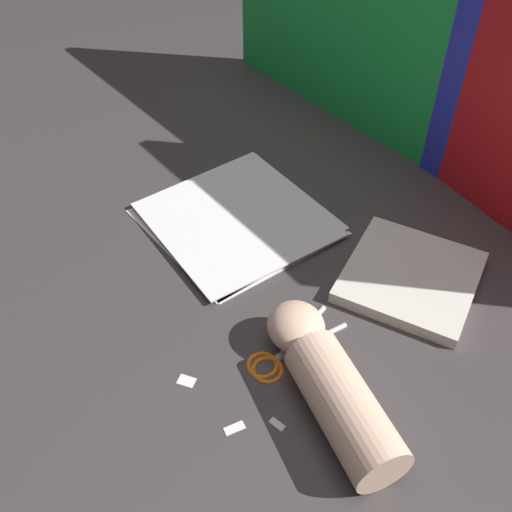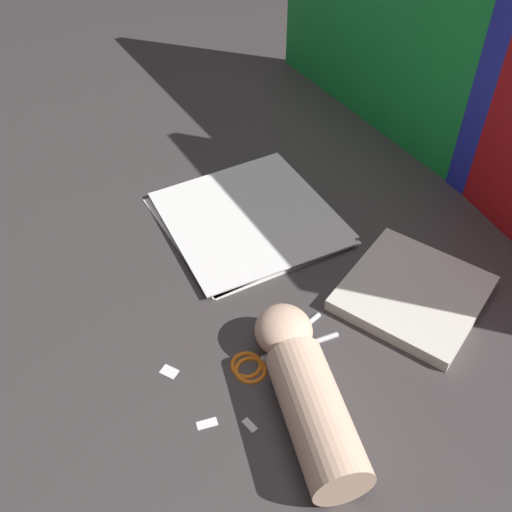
# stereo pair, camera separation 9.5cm
# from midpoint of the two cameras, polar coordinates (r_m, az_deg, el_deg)

# --- Properties ---
(ground_plane) EXTENTS (6.00, 6.00, 0.00)m
(ground_plane) POSITION_cam_midpoint_polar(r_m,az_deg,el_deg) (1.01, -3.60, -1.76)
(ground_plane) COLOR #3D3838
(backdrop_panel_left) EXTENTS (0.72, 0.03, 0.42)m
(backdrop_panel_left) POSITION_cam_midpoint_polar(r_m,az_deg,el_deg) (1.30, 7.24, 20.79)
(backdrop_panel_left) COLOR green
(backdrop_panel_left) RESTS_ON ground_plane
(backdrop_panel_center) EXTENTS (0.65, 0.10, 0.37)m
(backdrop_panel_center) POSITION_cam_midpoint_polar(r_m,az_deg,el_deg) (1.16, 16.90, 14.49)
(backdrop_panel_center) COLOR red
(backdrop_panel_center) RESTS_ON ground_plane
(paper_stack) EXTENTS (0.32, 0.31, 0.01)m
(paper_stack) POSITION_cam_midpoint_polar(r_m,az_deg,el_deg) (1.10, -4.29, 3.45)
(paper_stack) COLOR white
(paper_stack) RESTS_ON ground_plane
(book_closed) EXTENTS (0.27, 0.28, 0.02)m
(book_closed) POSITION_cam_midpoint_polar(r_m,az_deg,el_deg) (1.01, 11.93, -2.10)
(book_closed) COLOR silver
(book_closed) RESTS_ON ground_plane
(scissors) EXTENTS (0.07, 0.18, 0.01)m
(scissors) POSITION_cam_midpoint_polar(r_m,az_deg,el_deg) (0.90, -0.64, -9.47)
(scissors) COLOR silver
(scissors) RESTS_ON ground_plane
(hand_forearm) EXTENTS (0.30, 0.16, 0.08)m
(hand_forearm) POSITION_cam_midpoint_polar(r_m,az_deg,el_deg) (0.83, 3.81, -12.29)
(hand_forearm) COLOR beige
(hand_forearm) RESTS_ON ground_plane
(paper_scrap_near) EXTENTS (0.02, 0.01, 0.00)m
(paper_scrap_near) POSITION_cam_midpoint_polar(r_m,az_deg,el_deg) (0.84, -1.34, -15.89)
(paper_scrap_near) COLOR white
(paper_scrap_near) RESTS_ON ground_plane
(paper_scrap_mid) EXTENTS (0.02, 0.03, 0.00)m
(paper_scrap_mid) POSITION_cam_midpoint_polar(r_m,az_deg,el_deg) (0.84, -5.45, -16.19)
(paper_scrap_mid) COLOR white
(paper_scrap_mid) RESTS_ON ground_plane
(paper_scrap_far) EXTENTS (0.03, 0.03, 0.00)m
(paper_scrap_far) POSITION_cam_midpoint_polar(r_m,az_deg,el_deg) (0.89, -9.78, -11.81)
(paper_scrap_far) COLOR white
(paper_scrap_far) RESTS_ON ground_plane
(pen) EXTENTS (0.12, 0.10, 0.01)m
(pen) POSITION_cam_midpoint_polar(r_m,az_deg,el_deg) (1.18, -5.87, 6.20)
(pen) COLOR black
(pen) RESTS_ON ground_plane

